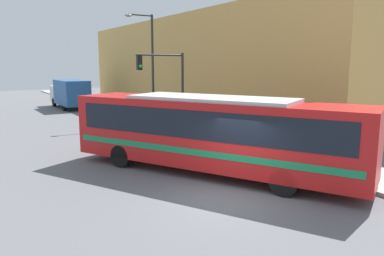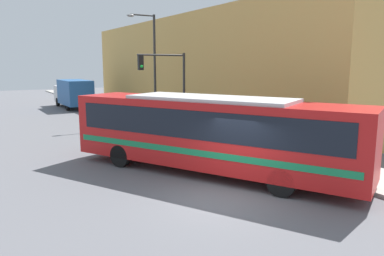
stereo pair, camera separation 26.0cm
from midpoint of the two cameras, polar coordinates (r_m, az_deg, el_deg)
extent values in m
plane|color=slate|center=(12.53, 4.40, -10.72)|extent=(120.00, 120.00, 0.00)
cube|color=#B7B2A8|center=(32.45, -8.25, 2.00)|extent=(3.03, 70.00, 0.14)
cube|color=tan|center=(32.37, 0.62, 9.17)|extent=(6.00, 33.59, 8.12)
cube|color=red|center=(14.87, 2.42, -0.65)|extent=(7.74, 11.93, 2.57)
cube|color=black|center=(14.80, 2.43, 1.11)|extent=(7.33, 11.09, 1.07)
cube|color=#197F4C|center=(14.99, 2.40, -2.78)|extent=(7.56, 11.52, 0.24)
cube|color=silver|center=(14.69, 2.45, 4.47)|extent=(5.08, 6.98, 0.16)
cylinder|color=black|center=(18.03, -6.51, -2.80)|extent=(0.69, 0.99, 0.96)
cylinder|color=black|center=(16.37, -11.20, -4.21)|extent=(0.69, 0.99, 0.96)
cylinder|color=black|center=(14.97, 15.82, -5.71)|extent=(0.69, 0.99, 0.96)
cylinder|color=black|center=(12.92, 13.25, -8.06)|extent=(0.69, 0.99, 0.96)
cube|color=#265999|center=(38.59, -18.05, 5.18)|extent=(2.32, 5.21, 2.37)
cube|color=silver|center=(42.12, -19.25, 4.97)|extent=(2.20, 2.03, 1.67)
cylinder|color=black|center=(41.62, -20.43, 3.70)|extent=(0.25, 0.90, 0.90)
cylinder|color=black|center=(37.51, -19.07, 3.18)|extent=(0.25, 0.90, 0.90)
cylinder|color=gold|center=(19.42, 7.27, -2.10)|extent=(0.28, 0.28, 0.55)
sphere|color=gold|center=(19.35, 7.30, -1.06)|extent=(0.26, 0.26, 0.26)
cylinder|color=gold|center=(19.30, 7.56, -2.10)|extent=(0.12, 0.17, 0.12)
cylinder|color=#2D2D2D|center=(24.27, -1.75, 5.54)|extent=(0.16, 0.16, 4.92)
cylinder|color=#2D2D2D|center=(23.44, -5.21, 11.01)|extent=(3.20, 0.11, 0.11)
cube|color=black|center=(22.83, -8.37, 9.85)|extent=(0.30, 0.24, 0.90)
sphere|color=#19D83F|center=(22.70, -8.21, 9.29)|extent=(0.18, 0.18, 0.18)
cylinder|color=#2D2D2D|center=(23.59, -0.86, 0.80)|extent=(0.06, 0.06, 1.14)
cylinder|color=#4C4C51|center=(23.50, -0.86, 2.44)|extent=(0.14, 0.14, 0.22)
cylinder|color=#2D2D2D|center=(28.19, -6.26, 8.96)|extent=(0.18, 0.18, 7.77)
cylinder|color=#2D2D2D|center=(28.01, -8.17, 16.68)|extent=(1.83, 0.11, 0.11)
ellipsoid|color=gray|center=(27.64, -9.97, 16.56)|extent=(0.56, 0.28, 0.20)
cylinder|color=#23283D|center=(27.65, -2.08, 1.78)|extent=(0.28, 0.28, 0.83)
cylinder|color=black|center=(27.55, -2.09, 3.34)|extent=(0.34, 0.34, 0.69)
sphere|color=tan|center=(27.51, -2.09, 4.29)|extent=(0.22, 0.22, 0.22)
cylinder|color=#47382D|center=(23.42, 3.06, 0.37)|extent=(0.28, 0.28, 0.86)
cylinder|color=beige|center=(23.30, 3.08, 2.28)|extent=(0.34, 0.34, 0.72)
sphere|color=tan|center=(23.25, 3.09, 3.43)|extent=(0.23, 0.23, 0.23)
camera|label=1|loc=(0.13, -90.41, -0.07)|focal=35.00mm
camera|label=2|loc=(0.13, 89.59, 0.07)|focal=35.00mm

